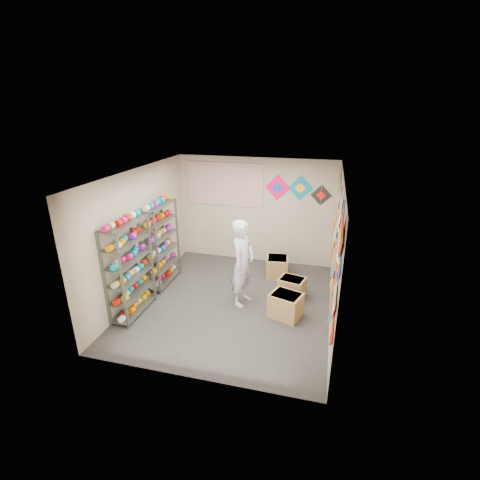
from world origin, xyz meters
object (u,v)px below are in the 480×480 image
(shopkeeper, at_px, (243,263))
(carton_b, at_px, (292,288))
(shelf_rack_back, at_px, (161,245))
(carton_c, at_px, (277,267))
(shelf_rack_front, at_px, (130,269))
(carton_a, at_px, (286,305))

(shopkeeper, relative_size, carton_b, 3.43)
(shelf_rack_back, xyz_separation_m, carton_c, (2.51, 0.98, -0.71))
(shelf_rack_back, height_order, shopkeeper, shelf_rack_back)
(shelf_rack_back, xyz_separation_m, shopkeeper, (2.00, -0.39, -0.04))
(shelf_rack_front, height_order, shelf_rack_back, same)
(shelf_rack_front, relative_size, carton_b, 3.59)
(shelf_rack_front, distance_m, carton_a, 3.08)
(shopkeeper, xyz_separation_m, carton_c, (0.51, 1.37, -0.66))
(shelf_rack_front, height_order, carton_b, shelf_rack_front)
(carton_b, bearing_deg, carton_c, 131.65)
(shelf_rack_back, bearing_deg, shelf_rack_front, -90.00)
(shelf_rack_back, height_order, carton_b, shelf_rack_back)
(shelf_rack_back, relative_size, carton_b, 3.59)
(shelf_rack_front, bearing_deg, carton_a, 11.87)
(shelf_rack_front, relative_size, shopkeeper, 1.05)
(shopkeeper, bearing_deg, shelf_rack_back, 90.82)
(shopkeeper, relative_size, carton_c, 3.26)
(shelf_rack_front, relative_size, carton_a, 3.27)
(shopkeeper, height_order, carton_a, shopkeeper)
(carton_a, distance_m, carton_b, 0.78)
(shopkeeper, distance_m, carton_b, 1.28)
(shopkeeper, bearing_deg, carton_a, -95.14)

